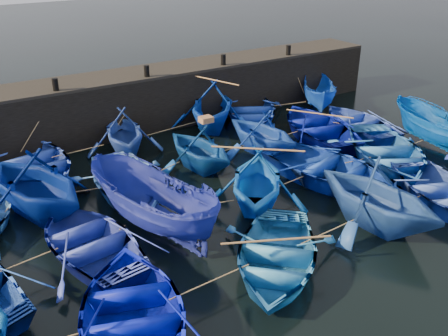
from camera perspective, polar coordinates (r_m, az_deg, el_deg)
ground at (r=16.10m, az=6.13°, el=-6.41°), size 120.00×120.00×0.00m
quay_wall at (r=23.91m, az=-9.47°, el=7.57°), size 26.00×2.50×2.50m
quay_top at (r=23.55m, az=-9.70°, el=10.61°), size 26.00×2.50×0.12m
bollard_1 at (r=21.45m, az=-18.72°, el=9.03°), size 0.24×0.24×0.50m
bollard_2 at (r=22.67m, az=-8.83°, el=10.90°), size 0.24×0.24×0.50m
bollard_3 at (r=24.48m, az=-0.09°, el=12.28°), size 0.24×0.24×0.50m
bollard_4 at (r=26.78m, az=7.38°, el=13.22°), size 0.24×0.24×0.50m
boat_1 at (r=20.21m, az=-21.54°, el=0.71°), size 5.15×6.46×1.20m
boat_2 at (r=21.10m, az=-11.41°, el=4.17°), size 4.05×4.41×1.95m
boat_3 at (r=23.18m, az=-1.33°, el=7.17°), size 5.85×5.94×2.37m
boat_4 at (r=24.54m, az=2.98°, el=6.61°), size 5.79×6.37×1.08m
boat_5 at (r=26.59m, az=10.86°, el=8.29°), size 3.72×4.29×1.61m
boat_7 at (r=17.01m, az=-20.83°, el=-1.46°), size 5.35×5.75×2.47m
boat_8 at (r=17.77m, az=-10.93°, el=-1.60°), size 3.98×5.25×1.02m
boat_9 at (r=19.18m, az=-2.79°, el=2.41°), size 3.58×4.01×1.91m
boat_10 at (r=20.67m, az=4.39°, el=4.20°), size 3.74×4.18×1.98m
boat_11 at (r=22.83m, az=10.73°, el=4.74°), size 4.97×6.07×1.10m
boat_12 at (r=23.98m, az=15.14°, el=5.11°), size 3.83×4.95×0.95m
boat_14 at (r=14.85m, az=-15.07°, el=-8.00°), size 3.96×5.12×0.98m
boat_15 at (r=15.24m, az=-8.26°, el=-4.16°), size 3.37×5.49×1.99m
boat_16 at (r=16.44m, az=3.77°, el=-1.31°), size 5.25×5.35×2.13m
boat_17 at (r=18.75m, az=11.75°, el=0.02°), size 5.14×6.30×1.15m
boat_18 at (r=20.72m, az=18.12°, el=1.77°), size 6.08×6.72×1.14m
boat_19 at (r=23.01m, az=23.24°, el=4.14°), size 1.90×4.67×1.79m
boat_21 at (r=12.05m, az=-10.27°, el=-16.15°), size 5.15×6.07×1.07m
boat_22 at (r=13.81m, az=5.91°, el=-9.96°), size 5.64×5.70×0.97m
boat_23 at (r=16.03m, az=17.19°, el=-2.91°), size 4.24×4.77×2.30m
boat_24 at (r=18.51m, az=23.52°, el=-2.29°), size 4.92×5.71×1.00m
wooden_crate at (r=18.93m, az=-2.07°, el=5.57°), size 0.48×0.40×0.22m
mooring_ropes at (r=19.38m, az=-2.47°, el=2.42°), size 17.65×11.59×2.10m
loose_oars at (r=18.56m, az=4.79°, el=3.93°), size 9.89×12.26×1.46m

